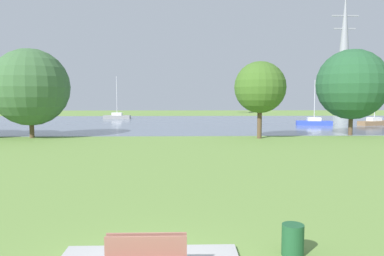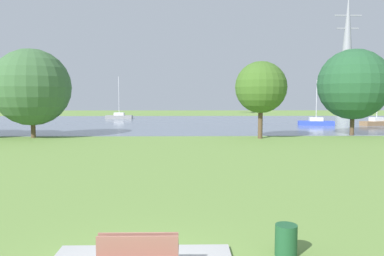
# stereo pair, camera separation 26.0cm
# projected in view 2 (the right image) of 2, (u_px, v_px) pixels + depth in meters

# --- Properties ---
(ground_plane) EXTENTS (160.00, 160.00, 0.00)m
(ground_plane) POSITION_uv_depth(u_px,v_px,m) (172.00, 147.00, 30.31)
(ground_plane) COLOR olive
(bench_facing_water) EXTENTS (1.80, 0.48, 0.89)m
(bench_facing_water) POSITION_uv_depth(u_px,v_px,m) (140.00, 252.00, 8.62)
(bench_facing_water) COLOR #A2A08D
(bench_facing_water) RESTS_ON concrete_pad
(litter_bin) EXTENTS (0.56, 0.56, 0.80)m
(litter_bin) POSITION_uv_depth(u_px,v_px,m) (286.00, 240.00, 9.52)
(litter_bin) COLOR #1E512D
(litter_bin) RESTS_ON ground
(water_surface) EXTENTS (140.00, 40.00, 0.02)m
(water_surface) POSITION_uv_depth(u_px,v_px,m) (178.00, 123.00, 58.21)
(water_surface) COLOR slate
(water_surface) RESTS_ON ground
(sailboat_blue) EXTENTS (4.98, 2.24, 6.34)m
(sailboat_blue) POSITION_uv_depth(u_px,v_px,m) (316.00, 122.00, 52.78)
(sailboat_blue) COLOR blue
(sailboat_blue) RESTS_ON water_surface
(sailboat_gray) EXTENTS (4.84, 1.65, 7.67)m
(sailboat_gray) POSITION_uv_depth(u_px,v_px,m) (119.00, 116.00, 68.71)
(sailboat_gray) COLOR gray
(sailboat_gray) RESTS_ON water_surface
(sailboat_brown) EXTENTS (5.03, 3.02, 5.74)m
(sailboat_brown) POSITION_uv_depth(u_px,v_px,m) (376.00, 122.00, 52.65)
(sailboat_brown) COLOR brown
(sailboat_brown) RESTS_ON water_surface
(tree_east_near) EXTENTS (7.48, 7.48, 8.69)m
(tree_east_near) POSITION_uv_depth(u_px,v_px,m) (32.00, 87.00, 36.55)
(tree_east_near) COLOR brown
(tree_east_near) RESTS_ON ground
(tree_mid_shore) EXTENTS (4.97, 4.97, 7.42)m
(tree_mid_shore) POSITION_uv_depth(u_px,v_px,m) (261.00, 87.00, 35.90)
(tree_mid_shore) COLOR brown
(tree_mid_shore) RESTS_ON ground
(tree_west_far) EXTENTS (7.29, 7.29, 8.95)m
(tree_west_far) POSITION_uv_depth(u_px,v_px,m) (354.00, 84.00, 38.79)
(tree_west_far) COLOR brown
(tree_west_far) RESTS_ON ground
(electricity_pylon) EXTENTS (6.40, 4.40, 28.93)m
(electricity_pylon) POSITION_uv_depth(u_px,v_px,m) (347.00, 53.00, 89.13)
(electricity_pylon) COLOR gray
(electricity_pylon) RESTS_ON ground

